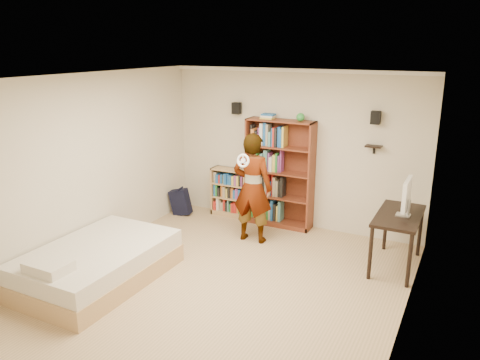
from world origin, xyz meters
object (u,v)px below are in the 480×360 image
object	(u,v)px
low_bookshelf	(230,192)
computer_desk	(397,241)
tall_bookshelf	(280,174)
daybed	(98,259)
person	(252,188)

from	to	relation	value
low_bookshelf	computer_desk	distance (m)	3.20
tall_bookshelf	computer_desk	xyz separation A→B (m)	(2.12, -0.75, -0.53)
tall_bookshelf	low_bookshelf	bearing A→B (deg)	177.75
computer_desk	daybed	size ratio (longest dim) A/B	0.56
computer_desk	person	distance (m)	2.29
tall_bookshelf	person	size ratio (longest dim) A/B	1.05
low_bookshelf	tall_bookshelf	bearing A→B (deg)	-2.25
person	computer_desk	bearing A→B (deg)	178.33
tall_bookshelf	computer_desk	size ratio (longest dim) A/B	1.59
computer_desk	person	xyz separation A→B (m)	(-2.24, -0.08, 0.49)
low_bookshelf	daybed	world-z (taller)	low_bookshelf
person	low_bookshelf	bearing A→B (deg)	-48.76
person	tall_bookshelf	bearing A→B (deg)	-101.89
daybed	person	xyz separation A→B (m)	(1.25, 2.17, 0.58)
low_bookshelf	person	world-z (taller)	person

